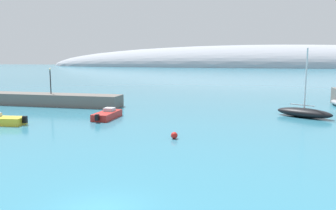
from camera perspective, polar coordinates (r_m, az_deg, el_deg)
The scene contains 7 objects.
breakwater_rocks at distance 53.81m, azimuth -21.43°, elevation 0.94°, with size 26.16×3.44×1.74m, color #66605B.
distant_ridge at distance 267.80m, azimuth 17.06°, elevation 6.25°, with size 361.68×69.57×33.48m, color #999EA8.
sailboat_black_mid_mooring at distance 42.98m, azimuth 22.27°, elevation -1.15°, with size 6.76×5.30×8.19m.
motorboat_yellow_foreground at distance 39.68m, azimuth -26.74°, elevation -2.37°, with size 5.56×2.29×1.21m.
motorboat_red_alongside_breakwater at distance 39.61m, azimuth -10.39°, elevation -1.67°, with size 2.04×5.26×1.18m.
mooring_buoy_red at distance 29.36m, azimuth 1.08°, elevation -5.22°, with size 0.60×0.60×0.60m, color red.
harbor_lamp_post at distance 52.46m, azimuth -19.52°, elevation 4.44°, with size 0.36×0.36×3.82m.
Camera 1 is at (6.19, -13.36, 7.08)m, focal length 35.59 mm.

